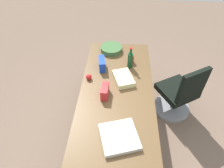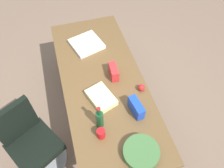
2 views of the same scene
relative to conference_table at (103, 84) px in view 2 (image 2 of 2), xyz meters
The scene contains 11 objects.
ground_plane 0.68m from the conference_table, ahead, with size 10.00×10.00×0.00m, color brown.
conference_table is the anchor object (origin of this frame).
office_chair 1.03m from the conference_table, 67.30° to the right, with size 0.65×0.65×0.95m.
wine_bottle 0.59m from the conference_table, 17.14° to the right, with size 0.09×0.09×0.32m.
chip_bag_red 0.20m from the conference_table, 103.94° to the left, with size 0.20×0.08×0.14m, color red.
pizza_box 0.62m from the conference_table, behind, with size 0.36×0.36×0.05m, color silver.
red_solo_cup 0.68m from the conference_table, 15.76° to the right, with size 0.08×0.08×0.11m, color red.
chip_bag_blue 0.55m from the conference_table, 24.94° to the left, with size 0.22×0.08×0.15m, color #163DBA.
sheet_cake 0.28m from the conference_table, 17.81° to the right, with size 0.32×0.22×0.07m, color beige.
salad_bowl 0.93m from the conference_table, ahead, with size 0.33×0.33×0.08m, color #3B6335.
apple_red 0.46m from the conference_table, 57.25° to the left, with size 0.08×0.08×0.08m, color red.
Camera 2 is at (1.53, -0.33, 2.76)m, focal length 35.86 mm.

